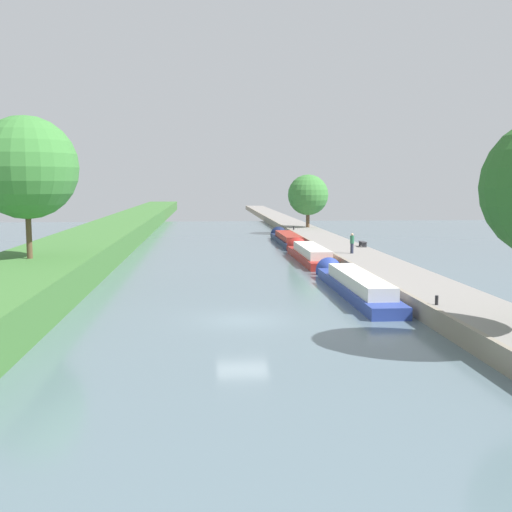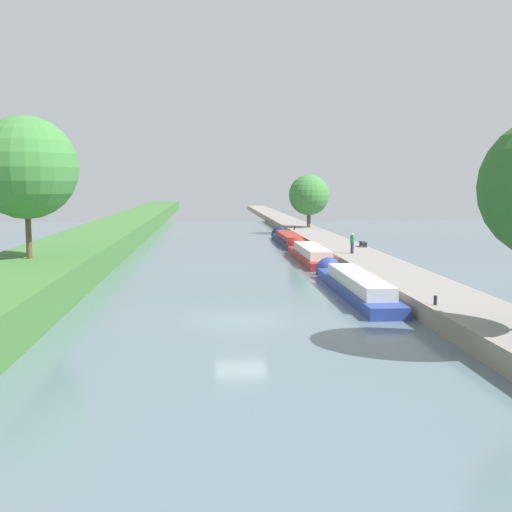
# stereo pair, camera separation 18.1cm
# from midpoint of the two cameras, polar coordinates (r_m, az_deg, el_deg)

# --- Properties ---
(ground_plane) EXTENTS (160.00, 160.00, 0.00)m
(ground_plane) POSITION_cam_midpoint_polar(r_m,az_deg,el_deg) (30.68, -1.20, -5.86)
(ground_plane) COLOR slate
(right_towpath) EXTENTS (4.09, 260.00, 0.92)m
(right_towpath) POSITION_cam_midpoint_polar(r_m,az_deg,el_deg) (33.00, 18.01, -4.48)
(right_towpath) COLOR gray
(right_towpath) RESTS_ON ground_plane
(stone_quay) EXTENTS (0.25, 260.00, 0.97)m
(stone_quay) POSITION_cam_midpoint_polar(r_m,az_deg,el_deg) (32.23, 14.43, -4.58)
(stone_quay) COLOR gray
(stone_quay) RESTS_ON ground_plane
(narrowboat_blue) EXTENTS (2.00, 15.71, 1.99)m
(narrowboat_blue) POSITION_cam_midpoint_polar(r_m,az_deg,el_deg) (38.58, 8.91, -2.52)
(narrowboat_blue) COLOR #283D93
(narrowboat_blue) RESTS_ON ground_plane
(narrowboat_red) EXTENTS (2.17, 14.61, 2.06)m
(narrowboat_red) POSITION_cam_midpoint_polar(r_m,az_deg,el_deg) (54.86, 4.91, 0.22)
(narrowboat_red) COLOR maroon
(narrowboat_red) RESTS_ON ground_plane
(narrowboat_navy) EXTENTS (2.13, 15.87, 2.02)m
(narrowboat_navy) POSITION_cam_midpoint_polar(r_m,az_deg,el_deg) (70.23, 2.92, 1.59)
(narrowboat_navy) COLOR #141E42
(narrowboat_navy) RESTS_ON ground_plane
(tree_rightbank_midnear) EXTENTS (5.25, 5.25, 6.83)m
(tree_rightbank_midnear) POSITION_cam_midpoint_polar(r_m,az_deg,el_deg) (81.79, 4.89, 5.54)
(tree_rightbank_midnear) COLOR brown
(tree_rightbank_midnear) RESTS_ON right_towpath
(tree_leftbank_downstream) EXTENTS (6.24, 6.24, 8.66)m
(tree_leftbank_downstream) POSITION_cam_midpoint_polar(r_m,az_deg,el_deg) (40.76, -20.04, 7.54)
(tree_leftbank_downstream) COLOR brown
(tree_leftbank_downstream) RESTS_ON left_grassy_bank
(person_walking) EXTENTS (0.34, 0.34, 1.66)m
(person_walking) POSITION_cam_midpoint_polar(r_m,az_deg,el_deg) (51.88, 8.82, 1.20)
(person_walking) COLOR #282D42
(person_walking) RESTS_ON right_towpath
(mooring_bollard_near) EXTENTS (0.16, 0.16, 0.45)m
(mooring_bollard_near) POSITION_cam_midpoint_polar(r_m,az_deg,el_deg) (30.85, 16.13, -3.89)
(mooring_bollard_near) COLOR black
(mooring_bollard_near) RESTS_ON right_towpath
(mooring_bollard_far) EXTENTS (0.16, 0.16, 0.45)m
(mooring_bollard_far) POSITION_cam_midpoint_polar(r_m,az_deg,el_deg) (77.42, 3.59, 2.55)
(mooring_bollard_far) COLOR black
(mooring_bollard_far) RESTS_ON right_towpath
(park_bench) EXTENTS (0.44, 1.50, 0.47)m
(park_bench) POSITION_cam_midpoint_polar(r_m,az_deg,el_deg) (57.57, 9.79, 1.18)
(park_bench) COLOR #333338
(park_bench) RESTS_ON right_towpath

